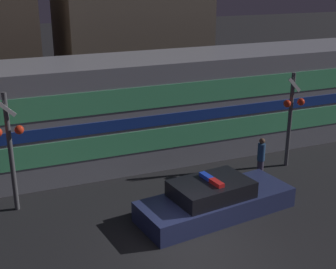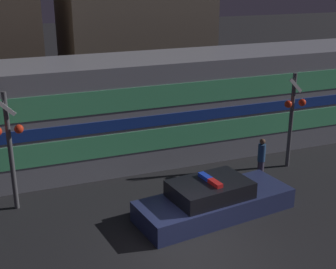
# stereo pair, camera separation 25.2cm
# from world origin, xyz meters

# --- Properties ---
(ground_plane) EXTENTS (120.00, 120.00, 0.00)m
(ground_plane) POSITION_xyz_m (0.00, 0.00, 0.00)
(ground_plane) COLOR black
(train) EXTENTS (22.14, 3.20, 4.01)m
(train) POSITION_xyz_m (0.49, 6.95, 2.01)
(train) COLOR gray
(train) RESTS_ON ground_plane
(police_car) EXTENTS (5.08, 2.38, 1.25)m
(police_car) POSITION_xyz_m (1.44, 1.70, 0.46)
(police_car) COLOR navy
(police_car) RESTS_ON ground_plane
(pedestrian) EXTENTS (0.27, 0.27, 1.58)m
(pedestrian) POSITION_xyz_m (4.12, 3.29, 0.81)
(pedestrian) COLOR #3F384C
(pedestrian) RESTS_ON ground_plane
(crossing_signal_near) EXTENTS (0.89, 0.37, 3.62)m
(crossing_signal_near) POSITION_xyz_m (5.80, 3.98, 2.08)
(crossing_signal_near) COLOR #4C4C51
(crossing_signal_near) RESTS_ON ground_plane
(crossing_signal_far) EXTENTS (0.89, 0.37, 3.78)m
(crossing_signal_far) POSITION_xyz_m (-4.14, 4.29, 2.16)
(crossing_signal_far) COLOR #4C4C51
(crossing_signal_far) RESTS_ON ground_plane
(building_center) EXTENTS (7.40, 5.29, 8.52)m
(building_center) POSITION_xyz_m (3.08, 14.53, 4.26)
(building_center) COLOR #726656
(building_center) RESTS_ON ground_plane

